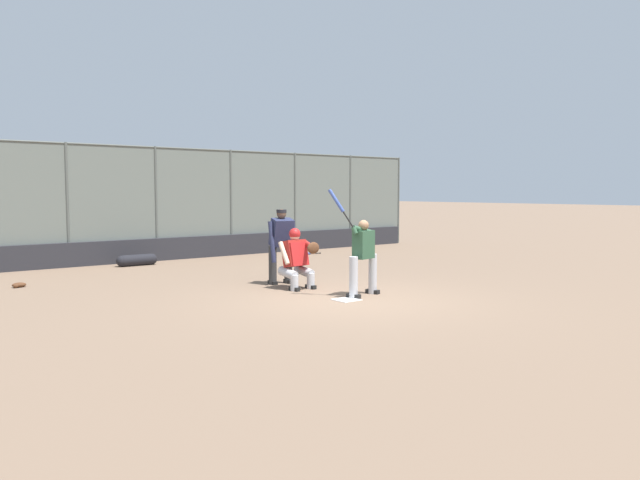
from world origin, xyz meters
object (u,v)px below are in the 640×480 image
(fielding_glove_on_dirt, at_px, (19,285))
(spare_bat_near_backstop, at_px, (305,254))
(batter_at_plate, at_px, (363,255))
(umpire_home, at_px, (281,244))
(catcher_behind_plate, at_px, (297,258))
(equipment_bag_dugout_side, at_px, (137,260))

(fielding_glove_on_dirt, bearing_deg, spare_bat_near_backstop, -169.54)
(batter_at_plate, bearing_deg, spare_bat_near_backstop, -132.46)
(umpire_home, height_order, spare_bat_near_backstop, umpire_home)
(catcher_behind_plate, relative_size, spare_bat_near_backstop, 1.54)
(batter_at_plate, bearing_deg, catcher_behind_plate, -85.86)
(fielding_glove_on_dirt, distance_m, equipment_bag_dugout_side, 4.06)
(batter_at_plate, xyz_separation_m, spare_bat_near_backstop, (-3.81, -6.89, -0.77))
(catcher_behind_plate, height_order, spare_bat_near_backstop, catcher_behind_plate)
(umpire_home, bearing_deg, equipment_bag_dugout_side, -69.82)
(catcher_behind_plate, height_order, equipment_bag_dugout_side, catcher_behind_plate)
(umpire_home, relative_size, spare_bat_near_backstop, 2.00)
(umpire_home, bearing_deg, spare_bat_near_backstop, -124.24)
(batter_at_plate, relative_size, equipment_bag_dugout_side, 1.82)
(catcher_behind_plate, bearing_deg, fielding_glove_on_dirt, -42.51)
(batter_at_plate, distance_m, fielding_glove_on_dirt, 7.28)
(umpire_home, distance_m, fielding_glove_on_dirt, 5.58)
(spare_bat_near_backstop, bearing_deg, umpire_home, 63.96)
(umpire_home, xyz_separation_m, equipment_bag_dugout_side, (1.16, -5.18, -0.72))
(batter_at_plate, height_order, catcher_behind_plate, batter_at_plate)
(fielding_glove_on_dirt, xyz_separation_m, equipment_bag_dugout_side, (-3.44, -2.14, 0.10))
(batter_at_plate, relative_size, spare_bat_near_backstop, 2.52)
(spare_bat_near_backstop, xyz_separation_m, fielding_glove_on_dirt, (8.77, 1.62, 0.02))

